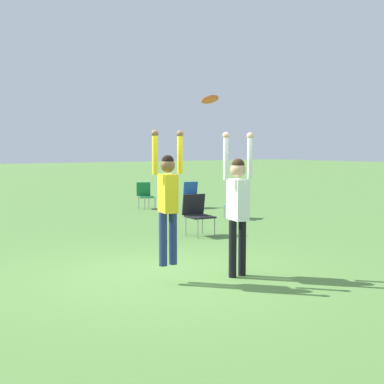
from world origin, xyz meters
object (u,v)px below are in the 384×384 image
object	(u,v)px
camping_chair_1	(232,201)
camping_chair_5	(145,194)
frisbee	(210,99)
person_defending	(238,200)
camping_chair_0	(193,193)
person_jumping	(168,195)
camping_chair_4	(197,212)

from	to	relation	value
camping_chair_1	camping_chair_5	bearing A→B (deg)	-112.11
frisbee	camping_chair_1	xyz separation A→B (m)	(4.56, 4.98, -2.22)
person_defending	camping_chair_0	world-z (taller)	person_defending
person_defending	frisbee	size ratio (longest dim) A/B	8.29
camping_chair_0	camping_chair_5	world-z (taller)	camping_chair_0
person_jumping	camping_chair_5	bearing A→B (deg)	-12.94
camping_chair_1	person_jumping	bearing A→B (deg)	9.32
camping_chair_5	person_jumping	bearing A→B (deg)	90.87
person_defending	camping_chair_1	size ratio (longest dim) A/B	2.68
person_jumping	camping_chair_1	world-z (taller)	person_jumping
frisbee	camping_chair_0	distance (m)	9.64
camping_chair_1	camping_chair_4	size ratio (longest dim) A/B	0.89
camping_chair_0	camping_chair_4	distance (m)	5.58
frisbee	camping_chair_5	world-z (taller)	frisbee
person_jumping	camping_chair_5	distance (m)	9.71
person_defending	camping_chair_0	size ratio (longest dim) A/B	2.58
person_jumping	frisbee	size ratio (longest dim) A/B	7.39
camping_chair_4	camping_chair_0	bearing A→B (deg)	-116.22
camping_chair_1	frisbee	bearing A→B (deg)	13.74
person_defending	camping_chair_4	xyz separation A→B (m)	(1.75, 3.48, -0.64)
person_defending	camping_chair_4	world-z (taller)	person_defending
camping_chair_0	camping_chair_1	world-z (taller)	camping_chair_0
camping_chair_4	camping_chair_5	world-z (taller)	camping_chair_4
camping_chair_5	camping_chair_0	bearing A→B (deg)	-178.23
camping_chair_0	camping_chair_5	size ratio (longest dim) A/B	1.00
person_defending	camping_chair_1	xyz separation A→B (m)	(4.25, 5.27, -0.70)
frisbee	camping_chair_5	distance (m)	9.60
person_jumping	person_defending	xyz separation A→B (m)	(1.07, -0.30, -0.11)
camping_chair_5	frisbee	bearing A→B (deg)	95.00
camping_chair_0	camping_chair_5	xyz separation A→B (m)	(-1.39, 0.72, -0.00)
frisbee	camping_chair_0	world-z (taller)	frisbee
frisbee	camping_chair_1	bearing A→B (deg)	47.52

